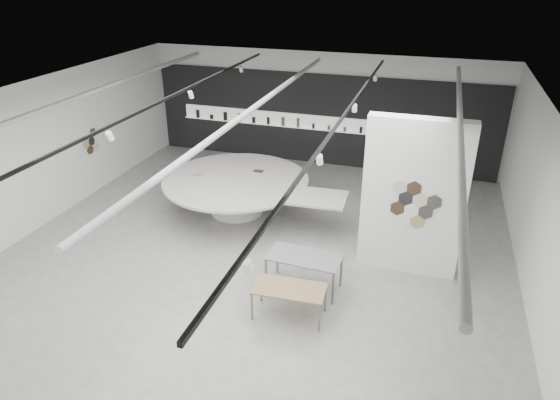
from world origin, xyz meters
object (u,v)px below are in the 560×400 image
(kitchen_counter, at_px, (406,163))
(display_island, at_px, (239,191))
(sample_table_wood, at_px, (289,290))
(sample_table_stone, at_px, (304,259))
(partition_column, at_px, (413,198))

(kitchen_counter, bearing_deg, display_island, -128.43)
(sample_table_wood, distance_m, sample_table_stone, 1.00)
(partition_column, xyz_separation_m, sample_table_stone, (-2.03, -1.46, -1.06))
(partition_column, height_order, kitchen_counter, partition_column)
(sample_table_stone, xyz_separation_m, kitchen_counter, (1.55, 6.98, -0.24))
(sample_table_stone, bearing_deg, display_island, 132.28)
(partition_column, xyz_separation_m, kitchen_counter, (-0.48, 5.52, -1.30))
(sample_table_wood, relative_size, kitchen_counter, 0.79)
(sample_table_wood, xyz_separation_m, sample_table_stone, (0.03, 0.99, 0.12))
(sample_table_wood, xyz_separation_m, kitchen_counter, (1.59, 7.97, -0.12))
(partition_column, height_order, sample_table_stone, partition_column)
(display_island, distance_m, kitchen_counter, 5.85)
(partition_column, distance_m, sample_table_wood, 3.42)
(display_island, height_order, kitchen_counter, kitchen_counter)
(sample_table_wood, distance_m, kitchen_counter, 8.13)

